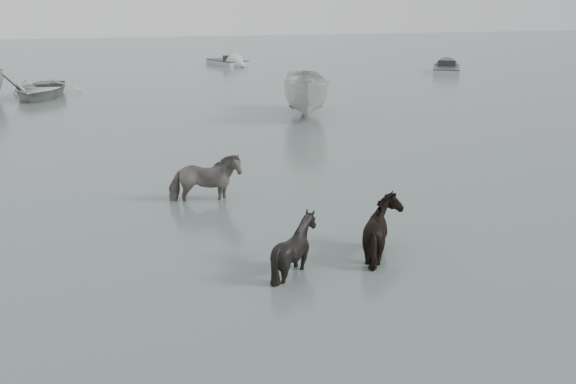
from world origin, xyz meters
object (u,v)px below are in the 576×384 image
at_px(pony_black, 295,236).
at_px(rowboat_lead, 40,87).
at_px(pony_pinto, 205,172).
at_px(pony_dark, 387,219).

xyz_separation_m(pony_black, rowboat_lead, (-6.40, 23.45, -0.17)).
bearing_deg(rowboat_lead, pony_pinto, -65.95).
height_order(pony_black, rowboat_lead, pony_black).
relative_size(pony_dark, pony_black, 1.08).
bearing_deg(pony_black, rowboat_lead, 11.75).
xyz_separation_m(pony_dark, rowboat_lead, (-8.32, 23.17, -0.22)).
distance_m(pony_pinto, pony_dark, 5.17).
height_order(pony_dark, pony_black, pony_dark).
relative_size(pony_pinto, rowboat_lead, 0.36).
xyz_separation_m(pony_dark, pony_black, (-1.92, -0.28, -0.05)).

